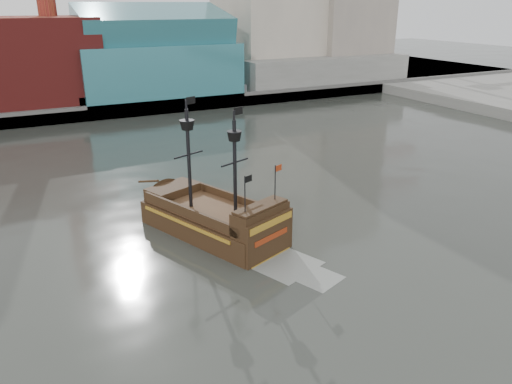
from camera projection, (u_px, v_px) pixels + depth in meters
ground at (307, 281)px, 36.80m from camera, size 400.00×400.00×0.00m
promenade_far at (88, 89)px, 112.95m from camera, size 220.00×60.00×2.00m
seawall at (117, 111)px, 88.31m from camera, size 220.00×1.00×2.60m
crane_a at (393, 3)px, 131.75m from camera, size 22.50×4.00×32.25m
crane_b at (394, 16)px, 145.42m from camera, size 19.10×4.00×26.25m
pirate_ship at (214, 222)px, 43.85m from camera, size 10.87×17.93×12.90m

